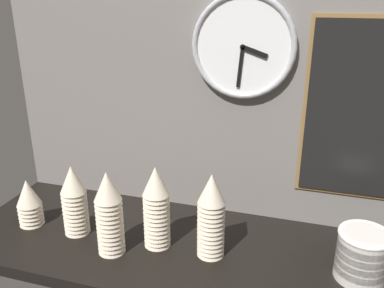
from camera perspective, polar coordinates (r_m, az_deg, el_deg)
ground_plane at (r=139.71cm, az=0.52°, el=-14.64°), size 160.00×56.00×4.00cm
wall_tiled_back at (r=141.98cm, az=3.68°, el=9.99°), size 160.00×3.00×105.00cm
cup_stack_center at (r=131.93cm, az=-5.02°, el=-8.80°), size 8.67×8.67×28.05cm
cup_stack_center_right at (r=127.02cm, az=2.70°, el=-9.99°), size 8.67×8.67×28.05cm
cup_stack_far_left at (r=156.34cm, az=-21.90°, el=-7.59°), size 8.67×8.67×17.29cm
cup_stack_center_left at (r=130.82cm, az=-11.56°, el=-9.46°), size 8.67×8.67×28.05cm
cup_stack_left at (r=144.38cm, az=-16.20°, el=-7.54°), size 8.67×8.67×24.97cm
bowl_stack_far_right at (r=130.21cm, az=22.77°, el=-14.03°), size 14.95×14.95×15.40cm
wall_clock at (r=135.82cm, az=7.18°, el=13.39°), size 34.33×2.70×34.33cm
menu_board at (r=139.87cm, az=24.80°, el=3.93°), size 46.49×1.32×59.04cm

